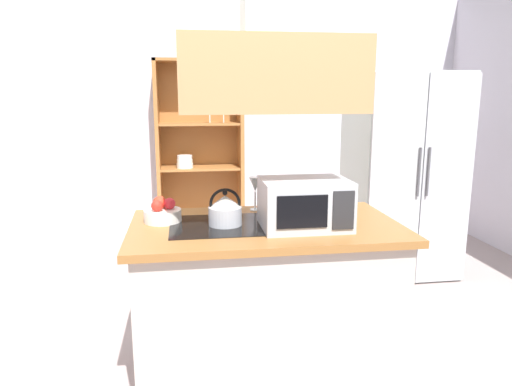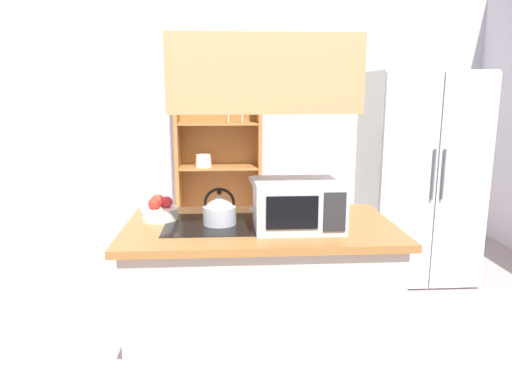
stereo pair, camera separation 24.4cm
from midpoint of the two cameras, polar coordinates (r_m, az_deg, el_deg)
ground_plane at (r=3.03m, az=-0.03°, el=-20.04°), size 7.80×7.80×0.00m
wall_back at (r=5.58m, az=-2.01°, el=9.26°), size 6.00×0.12×2.70m
kitchen_island at (r=2.77m, az=3.05°, el=-12.66°), size 1.48×0.86×0.90m
range_hood at (r=2.53m, az=3.41°, el=16.15°), size 0.90×0.70×1.19m
refrigerator at (r=4.39m, az=20.37°, el=1.80°), size 0.90×0.77×1.78m
dish_cabinet at (r=5.40m, az=-3.22°, el=4.12°), size 0.95×0.40×1.96m
kettle at (r=2.58m, az=-1.71°, el=-1.99°), size 0.18×0.18×0.20m
cutting_board at (r=2.92m, az=7.82°, el=-2.02°), size 0.35×0.25×0.02m
microwave at (r=2.52m, az=7.86°, el=-1.41°), size 0.46×0.35×0.26m
wine_glass_on_counter at (r=2.89m, az=2.26°, el=0.85°), size 0.08×0.08×0.21m
fruit_bowl at (r=2.72m, az=-8.97°, el=-2.13°), size 0.21×0.21×0.14m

